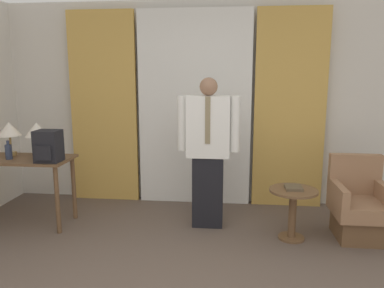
{
  "coord_description": "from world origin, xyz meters",
  "views": [
    {
      "loc": [
        0.5,
        -2.02,
        1.76
      ],
      "look_at": [
        0.07,
        1.97,
        1.0
      ],
      "focal_mm": 35.0,
      "sensor_mm": 36.0,
      "label": 1
    }
  ],
  "objects_px": {
    "table_lamp_right": "(37,131)",
    "book": "(293,187)",
    "side_table": "(293,206)",
    "table_lamp_left": "(9,130)",
    "armchair": "(359,208)",
    "person": "(208,148)",
    "desk": "(20,168)",
    "bottle_near_edge": "(9,152)",
    "backpack": "(48,146)"
  },
  "relations": [
    {
      "from": "person",
      "to": "armchair",
      "type": "distance_m",
      "value": 1.76
    },
    {
      "from": "side_table",
      "to": "person",
      "type": "bearing_deg",
      "value": 164.12
    },
    {
      "from": "desk",
      "to": "side_table",
      "type": "bearing_deg",
      "value": -1.8
    },
    {
      "from": "table_lamp_left",
      "to": "armchair",
      "type": "distance_m",
      "value": 4.07
    },
    {
      "from": "desk",
      "to": "bottle_near_edge",
      "type": "relative_size",
      "value": 5.57
    },
    {
      "from": "bottle_near_edge",
      "to": "person",
      "type": "height_order",
      "value": "person"
    },
    {
      "from": "book",
      "to": "bottle_near_edge",
      "type": "bearing_deg",
      "value": 179.97
    },
    {
      "from": "side_table",
      "to": "book",
      "type": "bearing_deg",
      "value": 86.38
    },
    {
      "from": "table_lamp_left",
      "to": "side_table",
      "type": "height_order",
      "value": "table_lamp_left"
    },
    {
      "from": "person",
      "to": "side_table",
      "type": "height_order",
      "value": "person"
    },
    {
      "from": "person",
      "to": "side_table",
      "type": "distance_m",
      "value": 1.11
    },
    {
      "from": "desk",
      "to": "side_table",
      "type": "distance_m",
      "value": 3.11
    },
    {
      "from": "bottle_near_edge",
      "to": "person",
      "type": "bearing_deg",
      "value": 6.05
    },
    {
      "from": "table_lamp_right",
      "to": "table_lamp_left",
      "type": "bearing_deg",
      "value": 180.0
    },
    {
      "from": "bottle_near_edge",
      "to": "person",
      "type": "relative_size",
      "value": 0.12
    },
    {
      "from": "backpack",
      "to": "person",
      "type": "xyz_separation_m",
      "value": [
        1.74,
        0.31,
        -0.05
      ]
    },
    {
      "from": "bottle_near_edge",
      "to": "armchair",
      "type": "height_order",
      "value": "bottle_near_edge"
    },
    {
      "from": "bottle_near_edge",
      "to": "backpack",
      "type": "relative_size",
      "value": 0.61
    },
    {
      "from": "table_lamp_left",
      "to": "person",
      "type": "distance_m",
      "value": 2.35
    },
    {
      "from": "desk",
      "to": "bottle_near_edge",
      "type": "height_order",
      "value": "bottle_near_edge"
    },
    {
      "from": "person",
      "to": "table_lamp_left",
      "type": "bearing_deg",
      "value": -179.01
    },
    {
      "from": "table_lamp_left",
      "to": "person",
      "type": "xyz_separation_m",
      "value": [
        2.35,
        0.04,
        -0.17
      ]
    },
    {
      "from": "desk",
      "to": "armchair",
      "type": "relative_size",
      "value": 1.36
    },
    {
      "from": "table_lamp_right",
      "to": "side_table",
      "type": "xyz_separation_m",
      "value": [
        2.93,
        -0.22,
        -0.72
      ]
    },
    {
      "from": "table_lamp_left",
      "to": "side_table",
      "type": "xyz_separation_m",
      "value": [
        3.27,
        -0.22,
        -0.72
      ]
    },
    {
      "from": "table_lamp_left",
      "to": "side_table",
      "type": "bearing_deg",
      "value": -3.89
    },
    {
      "from": "table_lamp_left",
      "to": "book",
      "type": "height_order",
      "value": "table_lamp_left"
    },
    {
      "from": "backpack",
      "to": "side_table",
      "type": "xyz_separation_m",
      "value": [
        2.66,
        0.05,
        -0.6
      ]
    },
    {
      "from": "desk",
      "to": "table_lamp_right",
      "type": "relative_size",
      "value": 3.01
    },
    {
      "from": "desk",
      "to": "bottle_near_edge",
      "type": "distance_m",
      "value": 0.24
    },
    {
      "from": "side_table",
      "to": "backpack",
      "type": "bearing_deg",
      "value": -179.03
    },
    {
      "from": "desk",
      "to": "armchair",
      "type": "bearing_deg",
      "value": 0.55
    },
    {
      "from": "table_lamp_left",
      "to": "bottle_near_edge",
      "type": "height_order",
      "value": "table_lamp_left"
    },
    {
      "from": "bottle_near_edge",
      "to": "armchair",
      "type": "relative_size",
      "value": 0.24
    },
    {
      "from": "side_table",
      "to": "book",
      "type": "relative_size",
      "value": 2.69
    },
    {
      "from": "table_lamp_right",
      "to": "book",
      "type": "relative_size",
      "value": 1.93
    },
    {
      "from": "desk",
      "to": "bottle_near_edge",
      "type": "bearing_deg",
      "value": -136.44
    },
    {
      "from": "table_lamp_left",
      "to": "table_lamp_right",
      "type": "bearing_deg",
      "value": 0.0
    },
    {
      "from": "armchair",
      "to": "person",
      "type": "bearing_deg",
      "value": 175.52
    },
    {
      "from": "table_lamp_right",
      "to": "backpack",
      "type": "distance_m",
      "value": 0.4
    },
    {
      "from": "desk",
      "to": "bottle_near_edge",
      "type": "xyz_separation_m",
      "value": [
        -0.08,
        -0.07,
        0.21
      ]
    },
    {
      "from": "desk",
      "to": "table_lamp_right",
      "type": "xyz_separation_m",
      "value": [
        0.17,
        0.12,
        0.43
      ]
    },
    {
      "from": "armchair",
      "to": "side_table",
      "type": "relative_size",
      "value": 1.58
    },
    {
      "from": "armchair",
      "to": "book",
      "type": "relative_size",
      "value": 4.26
    },
    {
      "from": "book",
      "to": "side_table",
      "type": "bearing_deg",
      "value": -93.62
    },
    {
      "from": "table_lamp_left",
      "to": "backpack",
      "type": "xyz_separation_m",
      "value": [
        0.61,
        -0.27,
        -0.13
      ]
    },
    {
      "from": "armchair",
      "to": "side_table",
      "type": "height_order",
      "value": "armchair"
    },
    {
      "from": "desk",
      "to": "book",
      "type": "relative_size",
      "value": 5.81
    },
    {
      "from": "bottle_near_edge",
      "to": "side_table",
      "type": "bearing_deg",
      "value": -0.44
    },
    {
      "from": "armchair",
      "to": "bottle_near_edge",
      "type": "bearing_deg",
      "value": -178.39
    }
  ]
}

